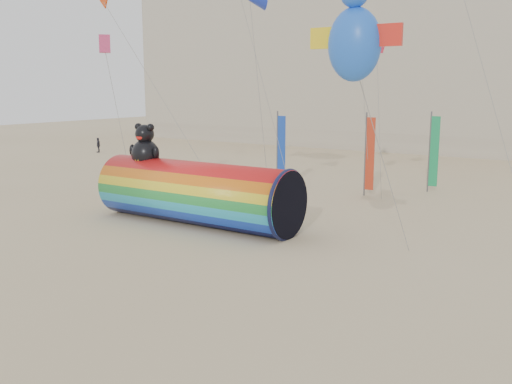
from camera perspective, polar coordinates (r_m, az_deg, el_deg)
The scene contains 4 objects.
ground at distance 23.57m, azimuth -3.05°, elevation -6.18°, with size 160.00×160.00×0.00m, color #CCB58C.
hotel_building at distance 69.02m, azimuth 12.15°, elevation 13.25°, with size 60.40×15.40×20.60m.
windsock_assembly at distance 28.38m, azimuth -6.01°, elevation 0.07°, with size 10.76×3.28×4.96m.
festival_banners at distance 36.97m, azimuth 10.39°, elevation 3.94°, with size 9.05×5.13×5.20m.
Camera 1 is at (13.49, -18.10, 6.77)m, focal length 40.00 mm.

